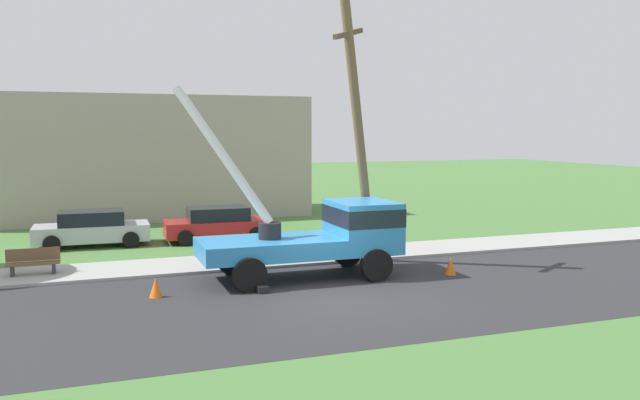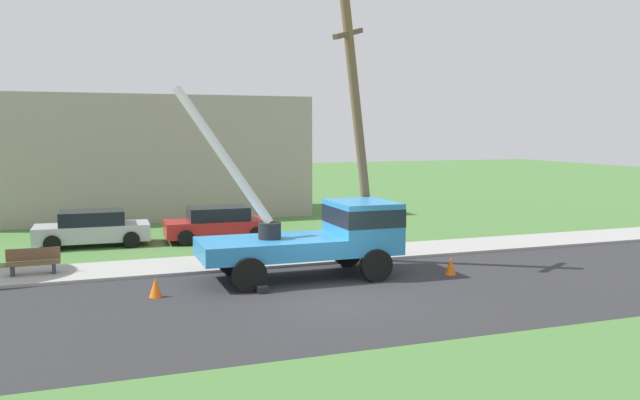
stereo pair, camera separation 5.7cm
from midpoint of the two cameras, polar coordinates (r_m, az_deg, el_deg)
name	(u,v)px [view 1 (the left image)]	position (r m, az deg, el deg)	size (l,w,h in m)	color
ground_plane	(241,234)	(29.54, -6.98, -2.93)	(120.00, 120.00, 0.00)	#477538
road_asphalt	(340,297)	(18.28, 1.63, -8.49)	(80.00, 8.51, 0.01)	#2B2B2D
sidewalk_strip	(282,259)	(23.43, -3.43, -5.13)	(80.00, 2.68, 0.10)	#9E9E99
utility_truck	(324,232)	(20.61, 0.30, -2.83)	(6.76, 3.20, 5.98)	#2D84C6
leaning_utility_pole	(359,133)	(21.98, 3.33, 5.88)	(2.41, 2.06, 8.82)	brown
traffic_cone_ahead	(451,266)	(21.41, 11.27, -5.69)	(0.36, 0.36, 0.56)	orange
traffic_cone_behind	(156,287)	(18.79, -14.24, -7.41)	(0.36, 0.36, 0.56)	orange
traffic_cone_curbside	(352,256)	(22.71, 2.75, -4.90)	(0.36, 0.36, 0.56)	orange
parked_sedan_silver	(92,228)	(27.63, -19.36, -2.36)	(4.44, 2.09, 1.42)	#B7B7BF
parked_sedan_red	(218,224)	(27.71, -8.96, -2.06)	(4.45, 2.11, 1.42)	#B21E1E
park_bench	(33,263)	(22.54, -23.84, -5.03)	(1.60, 0.45, 0.90)	brown
lowrise_building_backdrop	(134,157)	(36.29, -15.97, 3.64)	(18.00, 6.00, 6.40)	#A5998C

